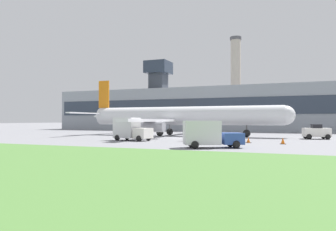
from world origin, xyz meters
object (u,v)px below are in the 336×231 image
Objects in this scene: airplane at (180,116)px; baggage_truck at (131,129)px; pushback_tug at (316,132)px; ground_crew_person at (185,134)px; fuel_truck at (209,135)px.

baggage_truck is (-1.63, -13.04, -1.73)m from airplane.
ground_crew_person is (-14.46, -10.83, 0.01)m from pushback_tug.
baggage_truck is at bearing -171.02° from ground_crew_person.
ground_crew_person is at bearing -66.99° from airplane.
airplane is at bearing 117.04° from fuel_truck.
fuel_truck is at bearing -29.58° from baggage_truck.
baggage_truck reaches higher than ground_crew_person.
baggage_truck is at bearing 150.42° from fuel_truck.
baggage_truck is at bearing -150.69° from pushback_tug.
airplane is at bearing 82.89° from baggage_truck.
airplane is 22.16m from fuel_truck.
fuel_truck is at bearing -57.23° from ground_crew_person.
fuel_truck is at bearing -117.21° from pushback_tug.
pushback_tug is 0.64× the size of fuel_truck.
pushback_tug is at bearing 29.31° from baggage_truck.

